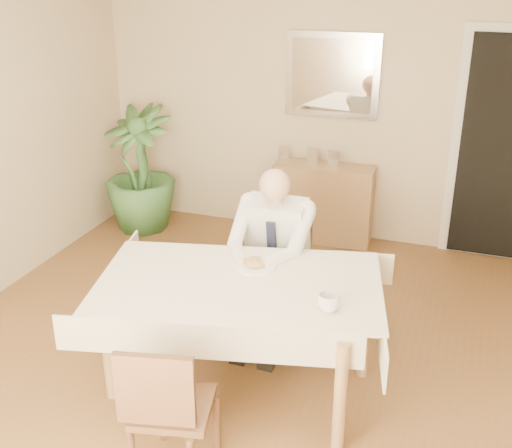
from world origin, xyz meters
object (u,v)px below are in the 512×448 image
(coffee_mug, at_px, (329,303))
(chair_far, at_px, (281,264))
(seated_man, at_px, (270,251))
(dining_table, at_px, (239,294))
(chair_near, at_px, (167,406))
(potted_palm, at_px, (139,169))
(sideboard, at_px, (323,203))

(coffee_mug, bearing_deg, chair_far, 119.75)
(seated_man, height_order, coffee_mug, seated_man)
(dining_table, distance_m, chair_near, 0.88)
(dining_table, xyz_separation_m, seated_man, (-0.00, 0.59, 0.02))
(seated_man, distance_m, coffee_mug, 0.95)
(coffee_mug, bearing_deg, seated_man, 128.24)
(potted_palm, bearing_deg, chair_far, -33.41)
(dining_table, relative_size, seated_man, 1.56)
(chair_far, bearing_deg, coffee_mug, -65.94)
(seated_man, xyz_separation_m, coffee_mug, (0.58, -0.74, 0.11))
(chair_far, relative_size, chair_near, 0.99)
(sideboard, bearing_deg, potted_palm, -172.33)
(potted_palm, bearing_deg, sideboard, 10.23)
(chair_far, relative_size, potted_palm, 0.67)
(coffee_mug, distance_m, potted_palm, 3.29)
(seated_man, bearing_deg, sideboard, 91.94)
(chair_far, bearing_deg, sideboard, 86.60)
(sideboard, distance_m, potted_palm, 1.82)
(sideboard, bearing_deg, dining_table, -91.10)
(chair_far, height_order, seated_man, seated_man)
(coffee_mug, xyz_separation_m, potted_palm, (-2.42, 2.23, -0.19))
(coffee_mug, relative_size, potted_palm, 0.10)
(coffee_mug, distance_m, sideboard, 2.66)
(chair_near, height_order, potted_palm, potted_palm)
(dining_table, relative_size, chair_near, 2.33)
(chair_far, xyz_separation_m, seated_man, (-0.00, -0.28, 0.23))
(sideboard, xyz_separation_m, potted_palm, (-1.77, -0.32, 0.24))
(coffee_mug, relative_size, sideboard, 0.13)
(chair_near, xyz_separation_m, sideboard, (0.01, 3.25, -0.09))
(chair_far, bearing_deg, seated_man, -95.70)
(dining_table, xyz_separation_m, sideboard, (-0.06, 2.40, -0.30))
(seated_man, distance_m, potted_palm, 2.36)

